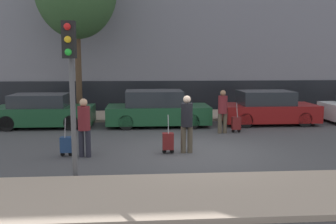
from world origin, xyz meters
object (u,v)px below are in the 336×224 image
trolley_left (66,145)px  trolley_center (168,141)px  pedestrian_right (223,109)px  parked_car_2 (268,109)px  parked_car_1 (157,110)px  pedestrian_left (84,124)px  trolley_right (236,123)px  parked_car_0 (43,112)px  parked_bicycle (172,106)px  traffic_light (71,68)px  pedestrian_center (187,121)px

trolley_left → trolley_center: bearing=2.3°
trolley_left → pedestrian_right: bearing=30.2°
pedestrian_right → parked_car_2: bearing=-150.1°
trolley_left → parked_car_1: bearing=59.5°
pedestrian_left → trolley_right: pedestrian_left is taller
parked_car_1 → pedestrian_left: bearing=-114.9°
parked_car_0 → parked_car_2: size_ratio=0.99×
pedestrian_left → trolley_right: 6.10m
trolley_left → parked_bicycle: 8.32m
traffic_light → trolley_right: bearing=45.4°
parked_car_2 → pedestrian_right: bearing=-141.7°
parked_car_1 → trolley_center: 4.64m
pedestrian_right → trolley_center: bearing=43.7°
pedestrian_right → trolley_right: pedestrian_right is taller
parked_car_0 → trolley_right: 7.72m
parked_car_2 → parked_bicycle: size_ratio=2.23×
pedestrian_right → traffic_light: size_ratio=0.45×
parked_car_2 → trolley_right: size_ratio=3.50×
parked_car_2 → pedestrian_center: pedestrian_center is taller
trolley_center → parked_bicycle: trolley_center is taller
trolley_center → traffic_light: bearing=-136.2°
parked_car_2 → pedestrian_center: (-4.06, -4.71, 0.30)m
parked_car_0 → parked_car_1: bearing=-0.9°
trolley_center → trolley_right: bearing=46.7°
trolley_right → parked_bicycle: (-2.03, 4.39, 0.14)m
pedestrian_right → parked_car_0: bearing=-22.9°
pedestrian_center → trolley_right: bearing=49.6°
parked_car_1 → traffic_light: traffic_light is taller
trolley_center → pedestrian_right: 3.70m
parked_car_1 → trolley_right: (2.90, -1.66, -0.33)m
trolley_right → traffic_light: bearing=-134.6°
trolley_right → parked_car_2: bearing=44.5°
pedestrian_left → trolley_left: pedestrian_left is taller
pedestrian_center → pedestrian_right: bearing=56.2°
pedestrian_left → pedestrian_center: 2.93m
parked_bicycle → parked_car_2: bearing=-34.2°
parked_car_1 → trolley_center: (0.11, -4.62, -0.32)m
pedestrian_right → parked_bicycle: pedestrian_right is taller
parked_car_1 → traffic_light: bearing=-107.9°
trolley_center → pedestrian_center: bearing=3.1°
parked_car_1 → parked_car_2: (4.71, 0.12, -0.02)m
parked_bicycle → parked_car_0: bearing=-154.2°
trolley_left → trolley_center: 2.90m
parked_car_0 → pedestrian_left: 5.48m
trolley_left → parked_bicycle: bearing=63.8°
parked_bicycle → pedestrian_left: bearing=-112.4°
trolley_right → parked_bicycle: bearing=114.8°
trolley_center → parked_bicycle: size_ratio=0.65×
trolley_left → parked_bicycle: size_ratio=0.62×
pedestrian_center → trolley_center: bearing=-179.9°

